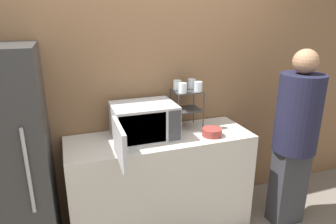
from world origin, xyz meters
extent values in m
cube|color=brown|center=(0.00, 0.61, 1.30)|extent=(8.00, 0.06, 2.60)
cube|color=#B7B2A8|center=(0.00, 0.29, 0.46)|extent=(1.60, 0.57, 0.93)
cube|color=#ADADB2|center=(-0.13, 0.33, 1.07)|extent=(0.53, 0.40, 0.29)
cube|color=#B7B2A8|center=(-0.19, 0.13, 1.07)|extent=(0.38, 0.01, 0.25)
cube|color=#333338|center=(0.07, 0.13, 1.07)|extent=(0.10, 0.01, 0.26)
cube|color=#ADADB2|center=(-0.42, -0.08, 1.07)|extent=(0.04, 0.41, 0.28)
cylinder|color=#333333|center=(0.17, 0.30, 1.11)|extent=(0.01, 0.01, 0.36)
cylinder|color=#333333|center=(0.41, 0.30, 1.11)|extent=(0.01, 0.01, 0.36)
cylinder|color=#333333|center=(0.17, 0.51, 1.11)|extent=(0.01, 0.01, 0.36)
cylinder|color=#333333|center=(0.41, 0.51, 1.11)|extent=(0.01, 0.01, 0.36)
cube|color=#333333|center=(0.29, 0.40, 1.11)|extent=(0.24, 0.21, 0.01)
cube|color=#333333|center=(0.29, 0.40, 1.28)|extent=(0.24, 0.21, 0.01)
cylinder|color=silver|center=(0.22, 0.34, 1.33)|extent=(0.07, 0.07, 0.09)
cylinder|color=silver|center=(0.37, 0.47, 1.33)|extent=(0.07, 0.07, 0.09)
cylinder|color=silver|center=(0.37, 0.34, 1.33)|extent=(0.07, 0.07, 0.09)
cylinder|color=silver|center=(0.22, 0.46, 1.33)|extent=(0.07, 0.07, 0.09)
cylinder|color=maroon|center=(0.43, 0.15, 0.93)|extent=(0.09, 0.09, 0.01)
cylinder|color=maroon|center=(0.43, 0.15, 0.96)|extent=(0.17, 0.17, 0.07)
cube|color=#2D2D33|center=(1.17, -0.03, 0.38)|extent=(0.31, 0.19, 0.76)
cylinder|color=black|center=(1.17, -0.03, 1.11)|extent=(0.38, 0.38, 0.70)
sphere|color=#936B4C|center=(1.17, -0.03, 1.56)|extent=(0.21, 0.21, 0.21)
cube|color=#2D2D2D|center=(-1.20, 0.26, 0.87)|extent=(0.62, 0.62, 1.75)
cylinder|color=#99999E|center=(-1.02, -0.06, 0.96)|extent=(0.02, 0.02, 0.61)
camera|label=1|loc=(-0.74, -1.99, 1.93)|focal=32.00mm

